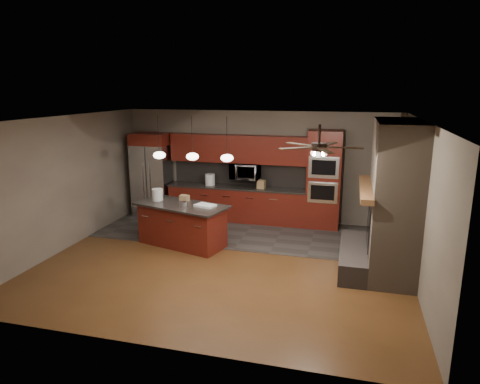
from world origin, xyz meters
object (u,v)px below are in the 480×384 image
(microwave, at_px, (245,171))
(paint_tray, at_px, (205,205))
(paint_can, at_px, (183,204))
(counter_box, at_px, (261,184))
(refrigerator, at_px, (152,175))
(cardboard_box, at_px, (184,198))
(oven_tower, at_px, (324,180))
(white_bucket, at_px, (157,195))
(kitchen_island, at_px, (182,224))
(counter_bucket, at_px, (210,180))

(microwave, relative_size, paint_tray, 1.79)
(paint_tray, bearing_deg, paint_can, -142.50)
(microwave, bearing_deg, counter_box, -12.71)
(refrigerator, bearing_deg, cardboard_box, -46.41)
(oven_tower, xyz_separation_m, paint_can, (-2.75, -2.22, -0.21))
(cardboard_box, bearing_deg, counter_box, 62.69)
(oven_tower, xyz_separation_m, refrigerator, (-4.49, -0.07, -0.09))
(oven_tower, xyz_separation_m, paint_tray, (-2.32, -2.06, -0.25))
(oven_tower, relative_size, paint_tray, 5.82)
(paint_can, bearing_deg, counter_box, 60.84)
(oven_tower, distance_m, paint_can, 3.54)
(microwave, height_order, white_bucket, microwave)
(refrigerator, distance_m, counter_box, 2.96)
(microwave, distance_m, white_bucket, 2.46)
(kitchen_island, bearing_deg, paint_can, -41.46)
(counter_bucket, bearing_deg, kitchen_island, -89.00)
(paint_tray, bearing_deg, microwave, 97.91)
(white_bucket, bearing_deg, counter_box, 42.49)
(microwave, xyz_separation_m, counter_bucket, (-0.93, -0.05, -0.26))
(white_bucket, bearing_deg, counter_bucket, 71.99)
(oven_tower, bearing_deg, paint_tray, -138.36)
(counter_bucket, distance_m, counter_box, 1.37)
(oven_tower, xyz_separation_m, cardboard_box, (-2.92, -1.72, -0.21))
(counter_bucket, bearing_deg, paint_can, -85.98)
(oven_tower, bearing_deg, microwave, 178.34)
(cardboard_box, relative_size, counter_box, 0.92)
(kitchen_island, bearing_deg, cardboard_box, 115.32)
(paint_tray, relative_size, counter_bucket, 1.43)
(paint_tray, bearing_deg, cardboard_box, 167.98)
(cardboard_box, height_order, counter_bucket, counter_bucket)
(microwave, height_order, paint_can, microwave)
(paint_can, bearing_deg, kitchen_island, 122.88)
(paint_tray, xyz_separation_m, cardboard_box, (-0.60, 0.34, 0.04))
(refrigerator, bearing_deg, white_bucket, -61.09)
(microwave, height_order, cardboard_box, microwave)
(oven_tower, height_order, paint_tray, oven_tower)
(paint_tray, distance_m, cardboard_box, 0.69)
(refrigerator, xyz_separation_m, counter_bucket, (1.59, 0.08, -0.06))
(paint_tray, bearing_deg, counter_box, 85.81)
(cardboard_box, bearing_deg, oven_tower, 42.79)
(counter_box, bearing_deg, cardboard_box, -120.66)
(oven_tower, distance_m, white_bucket, 3.97)
(counter_bucket, bearing_deg, oven_tower, -0.15)
(microwave, distance_m, refrigerator, 2.53)
(paint_can, xyz_separation_m, paint_tray, (0.43, 0.16, -0.04))
(kitchen_island, xyz_separation_m, paint_tray, (0.55, -0.03, 0.47))
(refrigerator, height_order, white_bucket, refrigerator)
(microwave, height_order, counter_box, microwave)
(refrigerator, relative_size, counter_box, 10.43)
(microwave, distance_m, counter_bucket, 0.96)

